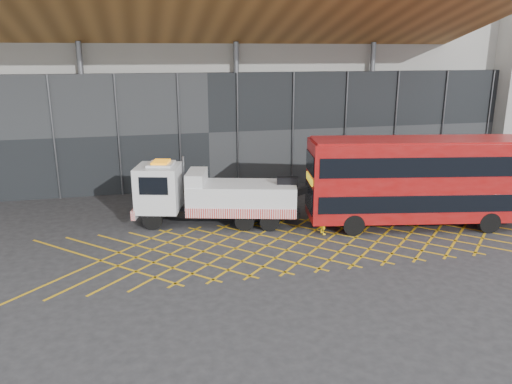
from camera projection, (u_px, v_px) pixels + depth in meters
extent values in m
plane|color=#252527|center=(203.00, 251.00, 24.25)|extent=(120.00, 120.00, 0.00)
cube|color=#C99412|center=(101.00, 261.00, 23.19)|extent=(7.16, 7.16, 0.01)
cube|color=#C99412|center=(101.00, 261.00, 23.19)|extent=(7.16, 7.16, 0.01)
cube|color=#C99412|center=(136.00, 257.00, 23.54)|extent=(7.16, 7.16, 0.01)
cube|color=#C99412|center=(136.00, 257.00, 23.54)|extent=(7.16, 7.16, 0.01)
cube|color=#C99412|center=(170.00, 254.00, 23.90)|extent=(7.16, 7.16, 0.01)
cube|color=#C99412|center=(170.00, 254.00, 23.90)|extent=(7.16, 7.16, 0.01)
cube|color=#C99412|center=(203.00, 251.00, 24.25)|extent=(7.16, 7.16, 0.01)
cube|color=#C99412|center=(203.00, 251.00, 24.25)|extent=(7.16, 7.16, 0.01)
cube|color=#C99412|center=(235.00, 248.00, 24.61)|extent=(7.16, 7.16, 0.01)
cube|color=#C99412|center=(235.00, 248.00, 24.61)|extent=(7.16, 7.16, 0.01)
cube|color=#C99412|center=(267.00, 246.00, 24.97)|extent=(7.16, 7.16, 0.01)
cube|color=#C99412|center=(267.00, 246.00, 24.97)|extent=(7.16, 7.16, 0.01)
cube|color=#C99412|center=(297.00, 243.00, 25.32)|extent=(7.16, 7.16, 0.01)
cube|color=#C99412|center=(297.00, 243.00, 25.32)|extent=(7.16, 7.16, 0.01)
cube|color=#C99412|center=(327.00, 240.00, 25.68)|extent=(7.16, 7.16, 0.01)
cube|color=#C99412|center=(327.00, 240.00, 25.68)|extent=(7.16, 7.16, 0.01)
cube|color=#C99412|center=(356.00, 238.00, 26.03)|extent=(7.16, 7.16, 0.01)
cube|color=#C99412|center=(356.00, 238.00, 26.03)|extent=(7.16, 7.16, 0.01)
cube|color=#C99412|center=(384.00, 235.00, 26.39)|extent=(7.16, 7.16, 0.01)
cube|color=#C99412|center=(384.00, 235.00, 26.39)|extent=(7.16, 7.16, 0.01)
cube|color=#C99412|center=(411.00, 233.00, 26.75)|extent=(7.16, 7.16, 0.01)
cube|color=#C99412|center=(411.00, 233.00, 26.75)|extent=(7.16, 7.16, 0.01)
cube|color=#C99412|center=(437.00, 230.00, 27.10)|extent=(7.16, 7.16, 0.01)
cube|color=#C99412|center=(437.00, 230.00, 27.10)|extent=(7.16, 7.16, 0.01)
cube|color=#C99412|center=(463.00, 228.00, 27.46)|extent=(7.16, 7.16, 0.01)
cube|color=#C99412|center=(463.00, 228.00, 27.46)|extent=(7.16, 7.16, 0.01)
cube|color=#C99412|center=(489.00, 226.00, 27.81)|extent=(7.16, 7.16, 0.01)
cube|color=#C99412|center=(489.00, 226.00, 27.81)|extent=(7.16, 7.16, 0.01)
cube|color=gray|center=(194.00, 56.00, 40.03)|extent=(55.00, 14.00, 18.00)
cube|color=black|center=(208.00, 132.00, 34.56)|extent=(55.00, 0.80, 8.00)
cube|color=#945F2B|center=(179.00, 13.00, 28.61)|extent=(40.00, 11.93, 4.07)
cylinder|color=#595B60|center=(86.00, 121.00, 32.32)|extent=(0.36, 0.36, 10.00)
cylinder|color=#595B60|center=(237.00, 117.00, 34.55)|extent=(0.36, 0.36, 10.00)
cylinder|color=#595B60|center=(370.00, 113.00, 36.77)|extent=(0.36, 0.36, 10.00)
cube|color=black|center=(218.00, 212.00, 27.97)|extent=(9.10, 3.33, 0.34)
cube|color=white|center=(159.00, 188.00, 27.69)|extent=(2.87, 2.93, 2.51)
cube|color=black|center=(137.00, 180.00, 27.60)|extent=(0.60, 2.06, 1.06)
cube|color=red|center=(139.00, 209.00, 28.06)|extent=(0.89, 2.48, 0.53)
cube|color=orange|center=(161.00, 162.00, 27.28)|extent=(1.14, 1.34, 0.12)
cube|color=white|center=(242.00, 197.00, 27.68)|extent=(6.40, 3.89, 1.54)
cube|color=red|center=(241.00, 214.00, 26.65)|extent=(5.79, 1.62, 0.53)
cube|color=white|center=(196.00, 177.00, 27.45)|extent=(1.54, 2.49, 0.68)
cube|color=black|center=(287.00, 181.00, 27.35)|extent=(1.24, 0.77, 0.48)
cube|color=black|center=(305.00, 190.00, 27.45)|extent=(2.12, 0.88, 1.04)
cylinder|color=black|center=(153.00, 220.00, 27.14)|extent=(1.11, 0.60, 1.06)
cylinder|color=black|center=(161.00, 209.00, 29.09)|extent=(1.11, 0.60, 1.06)
cylinder|color=black|center=(270.00, 221.00, 26.94)|extent=(1.11, 0.60, 1.06)
cylinder|color=black|center=(270.00, 210.00, 28.89)|extent=(1.11, 0.60, 1.06)
cylinder|color=#595B60|center=(184.00, 175.00, 28.43)|extent=(0.14, 0.14, 2.12)
cube|color=maroon|center=(420.00, 179.00, 27.08)|extent=(12.34, 4.94, 4.24)
cube|color=black|center=(418.00, 197.00, 27.35)|extent=(11.87, 4.91, 0.93)
cube|color=black|center=(421.00, 162.00, 26.81)|extent=(11.87, 4.91, 1.04)
cube|color=black|center=(309.00, 197.00, 27.05)|extent=(0.51, 2.42, 1.42)
cube|color=black|center=(310.00, 163.00, 26.52)|extent=(0.51, 2.42, 1.04)
cube|color=yellow|center=(309.00, 179.00, 26.76)|extent=(0.42, 1.93, 0.38)
cube|color=maroon|center=(423.00, 140.00, 26.49)|extent=(12.06, 4.67, 0.13)
cylinder|color=black|center=(354.00, 225.00, 26.28)|extent=(1.18, 0.53, 1.14)
cylinder|color=black|center=(343.00, 210.00, 28.67)|extent=(1.18, 0.53, 1.14)
cylinder|color=black|center=(489.00, 223.00, 26.63)|extent=(1.18, 0.53, 1.14)
cylinder|color=black|center=(468.00, 208.00, 29.02)|extent=(1.18, 0.53, 1.14)
cube|color=maroon|center=(456.00, 166.00, 32.61)|extent=(9.91, 4.34, 3.41)
cube|color=black|center=(455.00, 178.00, 32.82)|extent=(9.55, 4.31, 0.75)
cube|color=black|center=(457.00, 154.00, 32.39)|extent=(9.55, 4.31, 0.83)
cube|color=black|center=(381.00, 177.00, 32.77)|extent=(0.50, 1.93, 1.14)
cube|color=black|center=(383.00, 154.00, 32.36)|extent=(0.50, 1.93, 0.83)
cube|color=yellow|center=(382.00, 165.00, 32.55)|extent=(0.41, 1.54, 0.31)
cube|color=maroon|center=(459.00, 140.00, 32.13)|extent=(9.68, 4.12, 0.11)
cylinder|color=black|center=(412.00, 195.00, 32.11)|extent=(0.95, 0.46, 0.91)
cylinder|color=black|center=(403.00, 187.00, 33.98)|extent=(0.95, 0.46, 0.91)
cylinder|color=black|center=(502.00, 195.00, 32.16)|extent=(0.95, 0.46, 0.91)
cylinder|color=black|center=(489.00, 187.00, 34.02)|extent=(0.95, 0.46, 0.91)
imported|color=yellow|center=(323.00, 219.00, 26.38)|extent=(0.47, 0.66, 1.71)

